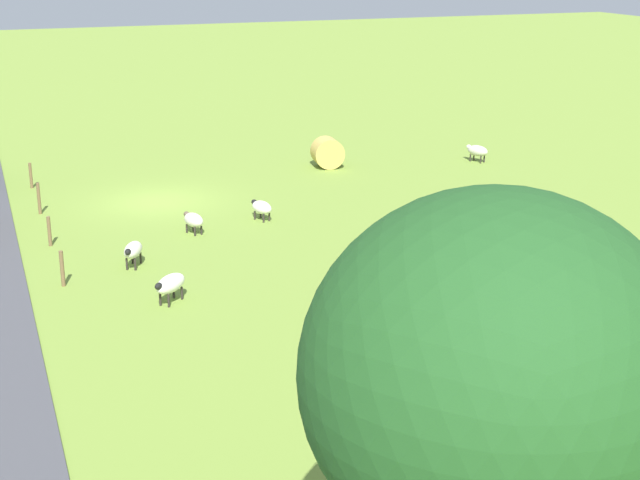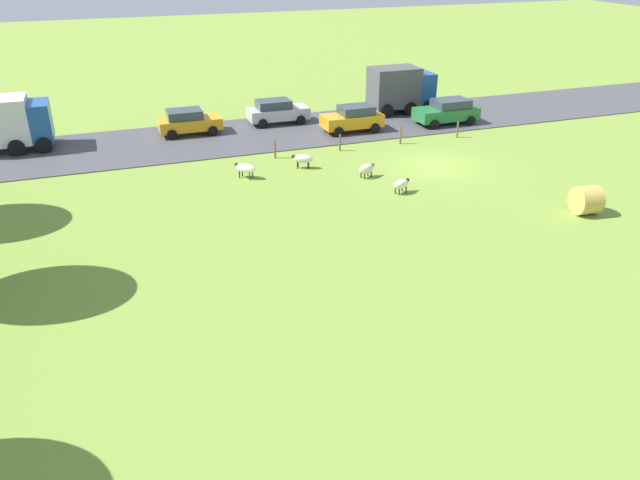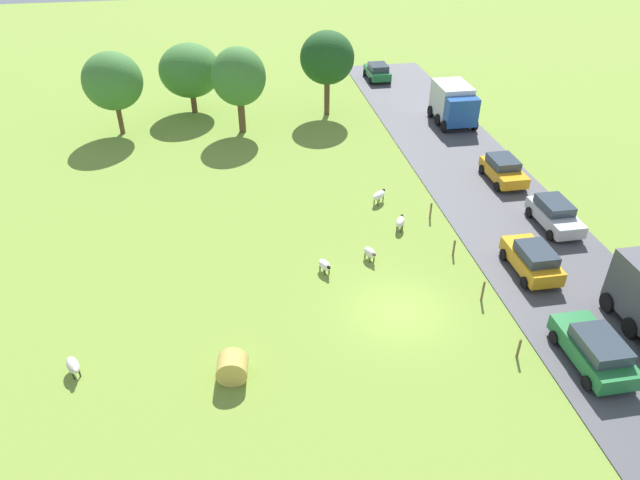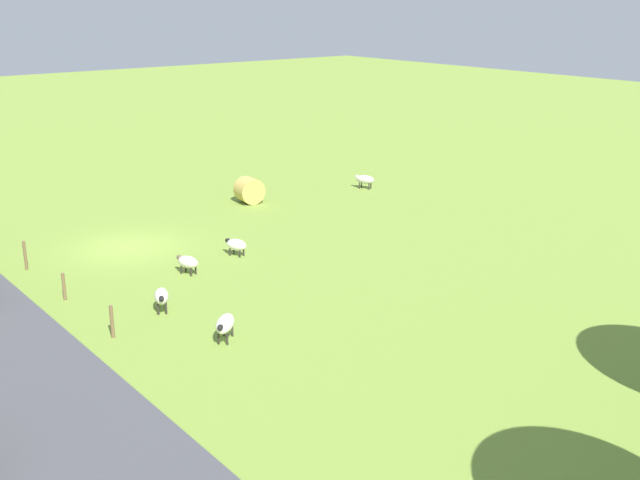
% 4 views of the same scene
% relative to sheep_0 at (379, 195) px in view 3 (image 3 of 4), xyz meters
% --- Properties ---
extents(ground_plane, '(160.00, 160.00, 0.00)m').
position_rel_sheep_0_xyz_m(ground_plane, '(-1.74, -10.74, -0.56)').
color(ground_plane, olive).
extents(road_strip, '(8.00, 80.00, 0.06)m').
position_rel_sheep_0_xyz_m(road_strip, '(7.71, -10.74, -0.53)').
color(road_strip, '#47474C').
rests_on(road_strip, ground_plane).
extents(sheep_0, '(1.21, 1.19, 0.82)m').
position_rel_sheep_0_xyz_m(sheep_0, '(0.00, 0.00, 0.00)').
color(sheep_0, white).
rests_on(sheep_0, ground_plane).
extents(sheep_1, '(0.92, 1.22, 0.80)m').
position_rel_sheep_0_xyz_m(sheep_1, '(0.46, -3.40, -0.01)').
color(sheep_1, silver).
rests_on(sheep_1, ground_plane).
extents(sheep_2, '(0.78, 1.10, 0.73)m').
position_rel_sheep_0_xyz_m(sheep_2, '(-4.81, -6.91, -0.08)').
color(sheep_2, white).
rests_on(sheep_2, ground_plane).
extents(sheep_3, '(0.78, 1.09, 0.74)m').
position_rel_sheep_0_xyz_m(sheep_3, '(-2.11, -6.18, -0.07)').
color(sheep_3, silver).
rests_on(sheep_3, ground_plane).
extents(sheep_4, '(0.89, 1.20, 0.77)m').
position_rel_sheep_0_xyz_m(sheep_4, '(-16.92, -12.47, -0.04)').
color(sheep_4, beige).
rests_on(sheep_4, ground_plane).
extents(hay_bale_0, '(1.47, 1.23, 1.35)m').
position_rel_sheep_0_xyz_m(hay_bale_0, '(-10.07, -13.89, 0.11)').
color(hay_bale_0, tan).
rests_on(hay_bale_0, ground_plane).
extents(tree_0, '(4.28, 4.28, 6.89)m').
position_rel_sheep_0_xyz_m(tree_0, '(-8.14, 13.36, 4.01)').
color(tree_0, brown).
rests_on(tree_0, ground_plane).
extents(tree_1, '(4.56, 4.56, 7.15)m').
position_rel_sheep_0_xyz_m(tree_1, '(-0.61, 16.00, 4.37)').
color(tree_1, brown).
rests_on(tree_1, ground_plane).
extents(tree_2, '(4.63, 4.63, 6.61)m').
position_rel_sheep_0_xyz_m(tree_2, '(-17.91, 14.64, 3.79)').
color(tree_2, brown).
rests_on(tree_2, ground_plane).
extents(tree_5, '(5.22, 5.22, 5.98)m').
position_rel_sheep_0_xyz_m(tree_5, '(-12.11, 18.46, 3.16)').
color(tree_5, brown).
rests_on(tree_5, ground_plane).
extents(fence_post_0, '(0.12, 0.12, 1.06)m').
position_rel_sheep_0_xyz_m(fence_post_0, '(2.70, -14.72, -0.03)').
color(fence_post_0, brown).
rests_on(fence_post_0, ground_plane).
extents(fence_post_1, '(0.12, 0.12, 1.19)m').
position_rel_sheep_0_xyz_m(fence_post_1, '(2.70, -10.62, 0.03)').
color(fence_post_1, brown).
rests_on(fence_post_1, ground_plane).
extents(fence_post_2, '(0.12, 0.12, 1.01)m').
position_rel_sheep_0_xyz_m(fence_post_2, '(2.70, -6.53, -0.06)').
color(fence_post_2, brown).
rests_on(fence_post_2, ground_plane).
extents(fence_post_3, '(0.12, 0.12, 1.09)m').
position_rel_sheep_0_xyz_m(fence_post_3, '(2.70, -2.43, -0.02)').
color(fence_post_3, brown).
rests_on(fence_post_3, ground_plane).
extents(truck_0, '(2.90, 4.76, 3.18)m').
position_rel_sheep_0_xyz_m(truck_0, '(9.48, 12.20, 1.22)').
color(truck_0, '#1E4C99').
rests_on(truck_0, road_strip).
extents(car_0, '(2.05, 3.98, 1.67)m').
position_rel_sheep_0_xyz_m(car_0, '(6.21, -8.84, 0.36)').
color(car_0, orange).
rests_on(car_0, road_strip).
extents(car_1, '(2.18, 4.34, 1.66)m').
position_rel_sheep_0_xyz_m(car_1, '(5.72, -15.68, 0.36)').
color(car_1, '#237238').
rests_on(car_1, road_strip).
extents(car_2, '(2.16, 3.95, 1.61)m').
position_rel_sheep_0_xyz_m(car_2, '(6.08, 24.36, 0.34)').
color(car_2, '#237238').
rests_on(car_2, road_strip).
extents(car_3, '(2.15, 4.03, 1.61)m').
position_rel_sheep_0_xyz_m(car_3, '(9.26, 1.54, 0.33)').
color(car_3, orange).
rests_on(car_3, road_strip).
extents(car_4, '(2.04, 4.15, 1.63)m').
position_rel_sheep_0_xyz_m(car_4, '(9.77, -4.63, 0.34)').
color(car_4, '#B7B7BC').
rests_on(car_4, road_strip).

